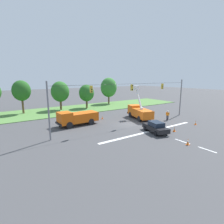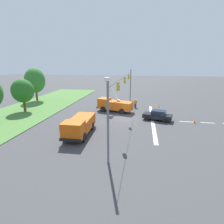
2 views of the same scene
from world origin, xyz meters
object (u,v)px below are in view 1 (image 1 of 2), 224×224
at_px(tree_east, 86,93).
at_px(traffic_cone_foreground_right, 174,129).
at_px(utility_truck_bucket_lift, 139,111).
at_px(traffic_cone_mid_right, 195,123).
at_px(tree_centre, 60,92).
at_px(sedan_black, 156,127).
at_px(utility_truck_support_near, 77,117).
at_px(traffic_cone_mid_left, 102,117).
at_px(traffic_cone_foreground_left, 188,142).
at_px(road_worker, 168,115).
at_px(tree_west, 21,91).
at_px(tree_far_east, 109,87).

relative_size(tree_east, traffic_cone_foreground_right, 8.43).
distance_m(utility_truck_bucket_lift, traffic_cone_mid_right, 9.61).
xyz_separation_m(tree_centre, sedan_black, (5.31, -24.34, -3.55)).
distance_m(utility_truck_support_near, traffic_cone_mid_left, 5.71).
bearing_deg(traffic_cone_foreground_right, traffic_cone_foreground_left, -126.98).
distance_m(sedan_black, traffic_cone_mid_left, 11.30).
distance_m(traffic_cone_foreground_left, traffic_cone_mid_right, 9.95).
xyz_separation_m(tree_east, sedan_black, (-0.92, -23.30, -2.99)).
relative_size(road_worker, traffic_cone_mid_right, 2.71).
xyz_separation_m(utility_truck_support_near, traffic_cone_foreground_left, (6.98, -15.14, -0.88)).
height_order(tree_west, traffic_cone_foreground_right, tree_west).
height_order(tree_centre, utility_truck_bucket_lift, tree_centre).
xyz_separation_m(tree_centre, utility_truck_bucket_lift, (9.16, -16.94, -2.96)).
bearing_deg(tree_centre, traffic_cone_mid_left, -75.84).
distance_m(utility_truck_support_near, traffic_cone_foreground_left, 16.69).
bearing_deg(traffic_cone_foreground_left, traffic_cone_mid_right, 25.82).
bearing_deg(sedan_black, tree_centre, 102.31).
bearing_deg(traffic_cone_foreground_left, sedan_black, 84.78).
height_order(sedan_black, traffic_cone_foreground_right, sedan_black).
bearing_deg(road_worker, tree_east, 108.09).
bearing_deg(tree_centre, traffic_cone_foreground_right, -72.92).
relative_size(utility_truck_bucket_lift, traffic_cone_mid_left, 10.39).
xyz_separation_m(tree_centre, traffic_cone_mid_left, (3.34, -13.23, -4.02)).
xyz_separation_m(traffic_cone_mid_left, traffic_cone_mid_right, (10.45, -12.06, 0.00)).
bearing_deg(traffic_cone_foreground_right, road_worker, 46.21).
bearing_deg(traffic_cone_mid_right, traffic_cone_foreground_left, -154.18).
xyz_separation_m(utility_truck_bucket_lift, traffic_cone_foreground_right, (-1.30, -8.66, -1.04)).
distance_m(tree_east, traffic_cone_foreground_right, 24.84).
bearing_deg(traffic_cone_mid_left, tree_east, 76.65).
bearing_deg(traffic_cone_mid_left, traffic_cone_foreground_right, -69.90).
bearing_deg(tree_east, road_worker, -71.91).
xyz_separation_m(road_worker, traffic_cone_foreground_left, (-7.80, -9.00, -0.63)).
distance_m(utility_truck_bucket_lift, utility_truck_support_near, 11.58).
height_order(tree_centre, tree_east, tree_centre).
relative_size(tree_far_east, utility_truck_support_near, 1.14).
bearing_deg(tree_west, utility_truck_support_near, -68.50).
bearing_deg(traffic_cone_foreground_left, tree_centre, 99.26).
bearing_deg(traffic_cone_mid_right, utility_truck_bucket_lift, 118.98).
bearing_deg(utility_truck_support_near, road_worker, -22.57).
xyz_separation_m(tree_centre, utility_truck_support_near, (-2.15, -14.48, -3.09)).
xyz_separation_m(tree_west, road_worker, (20.61, -20.95, -3.86)).
height_order(tree_west, traffic_cone_mid_right, tree_west).
distance_m(utility_truck_support_near, traffic_cone_foreground_right, 14.98).
distance_m(tree_east, traffic_cone_mid_left, 12.99).
relative_size(tree_west, road_worker, 3.97).
height_order(tree_centre, traffic_cone_foreground_left, tree_centre).
height_order(tree_far_east, utility_truck_bucket_lift, tree_far_east).
height_order(utility_truck_bucket_lift, utility_truck_support_near, utility_truck_bucket_lift).
bearing_deg(road_worker, sedan_black, -153.05).
bearing_deg(utility_truck_bucket_lift, traffic_cone_foreground_left, -108.86).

